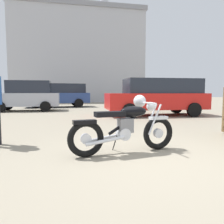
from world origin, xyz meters
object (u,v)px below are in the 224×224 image
blue_hatchback_right (161,95)px  vintage_motorcycle (126,126)px  silver_sedan_mid (58,94)px  pale_sedan_back (158,96)px  white_estate_far (27,95)px

blue_hatchback_right → vintage_motorcycle: bearing=68.9°
blue_hatchback_right → silver_sedan_mid: 7.48m
pale_sedan_back → white_estate_far: white_estate_far is taller
vintage_motorcycle → silver_sedan_mid: (-2.05, 12.91, 0.45)m
vintage_motorcycle → white_estate_far: bearing=99.8°
blue_hatchback_right → silver_sedan_mid: (-6.93, 2.80, 0.02)m
vintage_motorcycle → blue_hatchback_right: bearing=53.5°
white_estate_far → silver_sedan_mid: bearing=-119.1°
pale_sedan_back → blue_hatchback_right: bearing=-114.1°
blue_hatchback_right → silver_sedan_mid: size_ratio=0.82×
pale_sedan_back → silver_sedan_mid: bearing=-53.2°
vintage_motorcycle → blue_hatchback_right: 11.24m
vintage_motorcycle → pale_sedan_back: size_ratio=0.44×
blue_hatchback_right → white_estate_far: (-8.55, -0.29, 0.00)m
vintage_motorcycle → pale_sedan_back: bearing=52.7°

